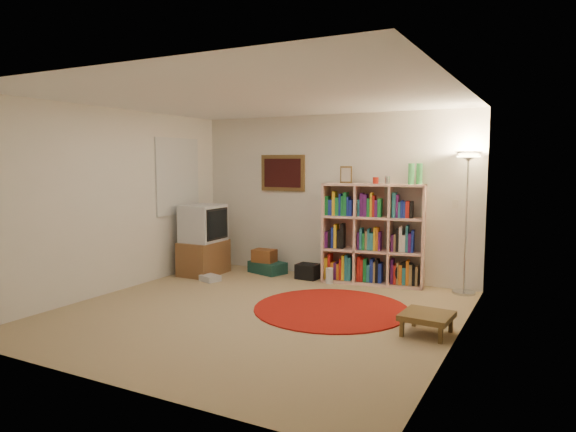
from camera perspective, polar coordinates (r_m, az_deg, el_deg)
name	(u,v)px	position (r m, az deg, el deg)	size (l,w,h in m)	color
room	(255,206)	(6.03, -3.73, 1.10)	(4.54, 4.54, 2.54)	tan
bookshelf	(372,235)	(7.58, 9.31, -2.15)	(1.51, 0.61, 1.76)	#FFC0AA
floor_lamp	(468,176)	(7.21, 19.36, 4.20)	(0.38, 0.38, 1.92)	#BCBCC1
floor_fan	(406,274)	(7.52, 13.01, -6.34)	(0.33, 0.22, 0.37)	black
tv_stand	(204,241)	(8.23, -9.35, -2.74)	(0.56, 0.77, 1.11)	brown
dvd_box	(210,278)	(7.82, -8.65, -6.84)	(0.32, 0.29, 0.09)	silver
suitcase	(268,267)	(8.29, -2.29, -5.72)	(0.65, 0.51, 0.18)	#153C34
wicker_basket	(264,256)	(8.25, -2.65, -4.42)	(0.35, 0.25, 0.20)	brown
duffel_bag	(308,271)	(7.88, 2.23, -6.17)	(0.34, 0.28, 0.23)	black
paper_towel	(329,276)	(7.60, 4.63, -6.63)	(0.11, 0.11, 0.23)	white
red_rug	(331,309)	(6.33, 4.83, -10.22)	(1.88, 1.88, 0.02)	maroon
side_table	(427,317)	(5.57, 15.18, -10.74)	(0.52, 0.52, 0.23)	#533B1D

